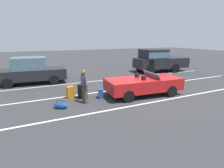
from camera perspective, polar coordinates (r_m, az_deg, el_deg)
name	(u,v)px	position (r m, az deg, el deg)	size (l,w,h in m)	color
ground_plane	(143,95)	(10.11, 9.81, -3.36)	(80.00, 80.00, 0.00)	#333335
lot_line_near	(157,101)	(9.18, 14.24, -5.45)	(18.00, 0.12, 0.01)	silver
lot_line_mid	(129,88)	(11.28, 5.59, -1.33)	(18.00, 0.12, 0.01)	silver
lot_line_far	(111,79)	(13.60, -0.22, 1.46)	(18.00, 0.12, 0.01)	silver
convertible_car	(146,84)	(10.06, 10.99, -0.02)	(4.28, 2.11, 1.24)	red
suitcase_large_black	(83,92)	(9.36, -9.41, -2.42)	(0.55, 0.43, 1.08)	black
suitcase_medium_bright	(70,92)	(9.61, -13.22, -2.54)	(0.46, 0.36, 0.62)	orange
suitcase_small_carryon	(101,94)	(9.34, -3.71, -3.07)	(0.26, 0.37, 0.50)	#1E479E
duffel_bag	(60,105)	(8.31, -16.21, -6.55)	(0.70, 0.60, 0.34)	#1E479E
traveler_person	(84,85)	(8.52, -8.95, -0.17)	(0.28, 0.61, 1.65)	#4C3F2D
parked_sedan_near	(31,71)	(13.43, -24.51, 3.86)	(4.64, 2.20, 1.82)	black
parked_pickup_truck_far	(157,60)	(17.09, 14.35, 7.46)	(5.13, 2.35, 2.10)	black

